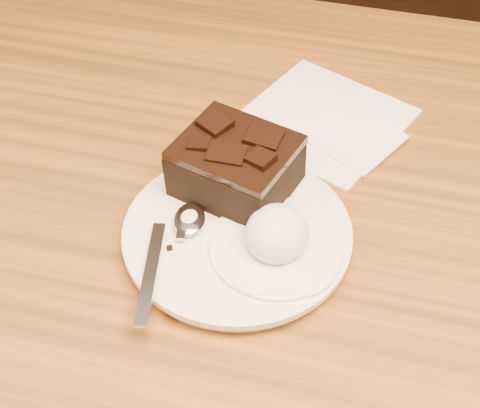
% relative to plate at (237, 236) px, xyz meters
% --- Properties ---
extents(plate, '(0.20, 0.20, 0.02)m').
position_rel_plate_xyz_m(plate, '(0.00, 0.00, 0.00)').
color(plate, white).
rests_on(plate, dining_table).
extents(brownie, '(0.12, 0.11, 0.05)m').
position_rel_plate_xyz_m(brownie, '(-0.01, 0.05, 0.03)').
color(brownie, black).
rests_on(brownie, plate).
extents(ice_cream_scoop, '(0.05, 0.06, 0.05)m').
position_rel_plate_xyz_m(ice_cream_scoop, '(0.04, -0.01, 0.03)').
color(ice_cream_scoop, white).
rests_on(ice_cream_scoop, plate).
extents(melt_puddle, '(0.12, 0.12, 0.00)m').
position_rel_plate_xyz_m(melt_puddle, '(0.04, -0.01, 0.01)').
color(melt_puddle, white).
rests_on(melt_puddle, plate).
extents(spoon, '(0.06, 0.16, 0.01)m').
position_rel_plate_xyz_m(spoon, '(-0.04, -0.00, 0.01)').
color(spoon, silver).
rests_on(spoon, plate).
extents(napkin, '(0.21, 0.21, 0.01)m').
position_rel_plate_xyz_m(napkin, '(0.05, 0.19, -0.01)').
color(napkin, white).
rests_on(napkin, dining_table).
extents(crumb_a, '(0.01, 0.01, 0.00)m').
position_rel_plate_xyz_m(crumb_a, '(-0.05, 0.01, 0.01)').
color(crumb_a, black).
rests_on(crumb_a, plate).
extents(crumb_b, '(0.01, 0.01, 0.00)m').
position_rel_plate_xyz_m(crumb_b, '(-0.05, -0.04, 0.01)').
color(crumb_b, black).
rests_on(crumb_b, plate).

